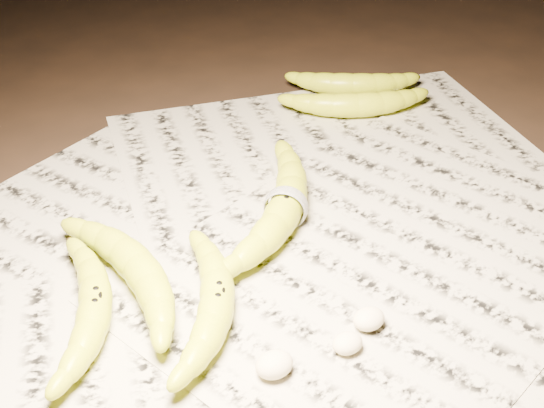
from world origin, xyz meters
TOP-DOWN VIEW (x-y plane):
  - ground at (0.00, 0.00)m, footprint 3.00×3.00m
  - newspaper_patch at (-0.04, -0.01)m, footprint 0.90×0.70m
  - banana_left_a at (-0.22, 0.00)m, footprint 0.14×0.20m
  - banana_left_b at (-0.16, 0.03)m, footprint 0.07×0.20m
  - banana_center at (-0.12, -0.06)m, footprint 0.16×0.19m
  - banana_taped at (0.03, 0.03)m, footprint 0.23×0.21m
  - banana_upper_a at (0.27, 0.19)m, footprint 0.19×0.14m
  - banana_upper_b at (0.31, 0.25)m, footprint 0.17×0.15m
  - measuring_tape at (0.03, 0.03)m, footprint 0.04×0.04m
  - flesh_chunk_a at (-0.12, -0.15)m, footprint 0.04×0.03m
  - flesh_chunk_b at (-0.01, -0.15)m, footprint 0.03×0.03m
  - flesh_chunk_c at (-0.05, -0.17)m, footprint 0.03×0.03m

SIDE VIEW (x-z plane):
  - ground at x=0.00m, z-range 0.00..0.00m
  - newspaper_patch at x=-0.04m, z-range 0.00..0.01m
  - flesh_chunk_c at x=-0.05m, z-range 0.01..0.03m
  - flesh_chunk_b at x=-0.01m, z-range 0.01..0.03m
  - flesh_chunk_a at x=-0.12m, z-range 0.01..0.03m
  - banana_left_a at x=-0.22m, z-range 0.01..0.04m
  - banana_upper_b at x=0.31m, z-range 0.01..0.04m
  - banana_center at x=-0.12m, z-range 0.01..0.04m
  - banana_upper_a at x=0.27m, z-range 0.01..0.04m
  - banana_left_b at x=-0.16m, z-range 0.01..0.05m
  - measuring_tape at x=0.03m, z-range 0.00..0.05m
  - banana_taped at x=0.03m, z-range 0.01..0.05m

